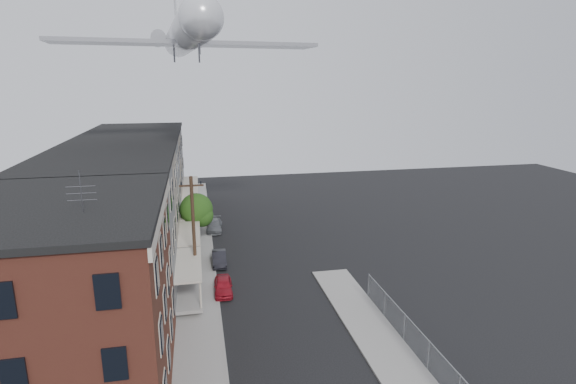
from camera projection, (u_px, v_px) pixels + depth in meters
name	position (u px, v px, depth m)	size (l,w,h in m)	color
sidewalk_left	(197.00, 259.00, 40.77)	(3.00, 62.00, 0.12)	gray
sidewalk_right	(395.00, 363.00, 25.81)	(3.00, 26.00, 0.12)	gray
curb_left	(214.00, 258.00, 41.05)	(0.15, 62.00, 0.14)	gray
curb_right	(371.00, 366.00, 25.52)	(0.15, 26.00, 0.14)	gray
corner_building	(61.00, 303.00, 22.11)	(10.31, 12.30, 12.15)	black
row_house_a	(100.00, 239.00, 31.16)	(11.98, 7.00, 10.30)	slate
row_house_b	(117.00, 211.00, 37.81)	(11.98, 7.00, 10.30)	slate
row_house_c	(128.00, 192.00, 44.46)	(11.98, 7.00, 10.30)	slate
row_house_d	(136.00, 177.00, 51.12)	(11.98, 7.00, 10.30)	slate
row_house_e	(143.00, 166.00, 57.77)	(11.98, 7.00, 10.30)	slate
chainlink_fence	(429.00, 355.00, 24.92)	(0.06, 18.06, 1.90)	gray
utility_pole	(194.00, 232.00, 33.93)	(1.80, 0.26, 9.00)	black
street_tree	(198.00, 211.00, 43.72)	(3.22, 3.20, 5.20)	black
car_near	(223.00, 286.00, 34.29)	(1.37, 3.41, 1.16)	#AC1624
car_mid	(219.00, 258.00, 39.60)	(1.21, 3.47, 1.14)	black
car_far	(214.00, 225.00, 48.56)	(1.62, 3.98, 1.16)	slate
airplane	(186.00, 34.00, 40.60)	(22.85, 26.09, 7.52)	silver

